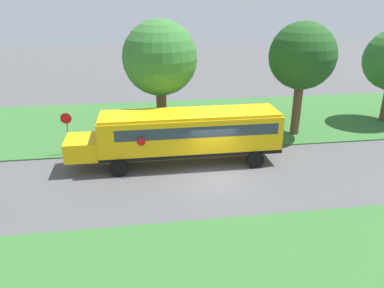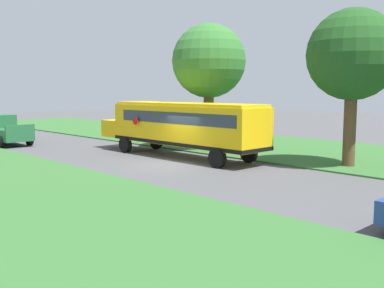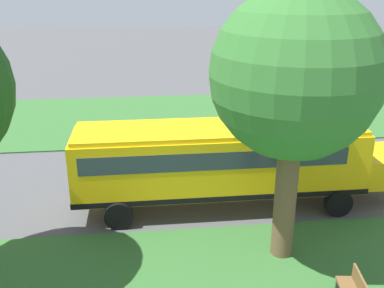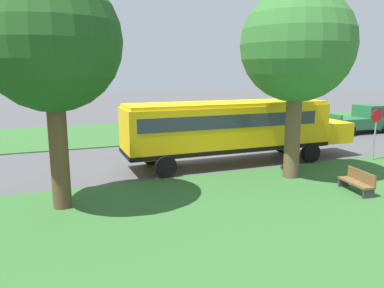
{
  "view_description": "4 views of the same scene",
  "coord_description": "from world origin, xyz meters",
  "px_view_note": "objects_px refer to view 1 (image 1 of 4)",
  "views": [
    {
      "loc": [
        18.11,
        -4.01,
        9.59
      ],
      "look_at": [
        -2.6,
        -1.0,
        1.07
      ],
      "focal_mm": 35.0,
      "sensor_mm": 36.0,
      "label": 1
    },
    {
      "loc": [
        15.26,
        17.68,
        3.87
      ],
      "look_at": [
        -0.86,
        0.92,
        1.09
      ],
      "focal_mm": 42.0,
      "sensor_mm": 36.0,
      "label": 2
    },
    {
      "loc": [
        -17.31,
        1.55,
        8.31
      ],
      "look_at": [
        -0.22,
        -0.39,
        1.74
      ],
      "focal_mm": 42.0,
      "sensor_mm": 36.0,
      "label": 3
    },
    {
      "loc": [
        -19.06,
        7.22,
        4.73
      ],
      "look_at": [
        -2.34,
        0.79,
        1.17
      ],
      "focal_mm": 35.0,
      "sensor_mm": 36.0,
      "label": 4
    }
  ],
  "objects_px": {
    "oak_tree_beside_bus": "(161,59)",
    "park_bench": "(144,124)",
    "school_bus": "(185,133)",
    "stop_sign": "(67,129)",
    "oak_tree_roadside_mid": "(301,56)"
  },
  "relations": [
    {
      "from": "oak_tree_beside_bus",
      "to": "park_bench",
      "type": "xyz_separation_m",
      "value": [
        -2.72,
        -1.25,
        -5.21
      ]
    },
    {
      "from": "school_bus",
      "to": "park_bench",
      "type": "bearing_deg",
      "value": -159.16
    },
    {
      "from": "school_bus",
      "to": "oak_tree_beside_bus",
      "type": "distance_m",
      "value": 5.15
    },
    {
      "from": "school_bus",
      "to": "stop_sign",
      "type": "distance_m",
      "value": 7.45
    },
    {
      "from": "oak_tree_roadside_mid",
      "to": "stop_sign",
      "type": "xyz_separation_m",
      "value": [
        1.52,
        -15.49,
        -3.83
      ]
    },
    {
      "from": "school_bus",
      "to": "stop_sign",
      "type": "height_order",
      "value": "school_bus"
    },
    {
      "from": "park_bench",
      "to": "oak_tree_roadside_mid",
      "type": "bearing_deg",
      "value": 78.03
    },
    {
      "from": "stop_sign",
      "to": "school_bus",
      "type": "bearing_deg",
      "value": 72.21
    },
    {
      "from": "oak_tree_beside_bus",
      "to": "park_bench",
      "type": "relative_size",
      "value": 4.91
    },
    {
      "from": "oak_tree_roadside_mid",
      "to": "stop_sign",
      "type": "bearing_deg",
      "value": -84.4
    },
    {
      "from": "stop_sign",
      "to": "park_bench",
      "type": "xyz_separation_m",
      "value": [
        -3.79,
        4.79,
        -1.26
      ]
    },
    {
      "from": "stop_sign",
      "to": "park_bench",
      "type": "distance_m",
      "value": 6.23
    },
    {
      "from": "oak_tree_beside_bus",
      "to": "oak_tree_roadside_mid",
      "type": "bearing_deg",
      "value": 92.7
    },
    {
      "from": "school_bus",
      "to": "park_bench",
      "type": "relative_size",
      "value": 7.51
    },
    {
      "from": "oak_tree_beside_bus",
      "to": "park_bench",
      "type": "height_order",
      "value": "oak_tree_beside_bus"
    }
  ]
}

